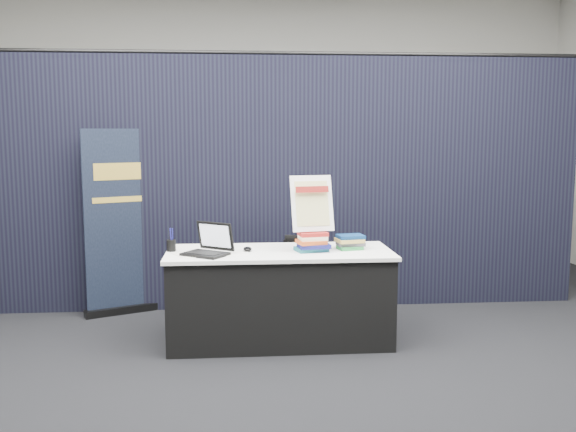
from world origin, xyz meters
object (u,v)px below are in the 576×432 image
Objects in this scene: laptop at (205,247)px; book_stack_short at (350,242)px; info_sign at (312,204)px; display_table at (279,296)px; book_stack_tall at (312,242)px; stacking_chair at (306,279)px; pullup_banner at (122,233)px.

book_stack_short is at bearing 40.64° from laptop.
info_sign is (-0.31, -0.04, 0.32)m from book_stack_short.
display_table is 0.52m from book_stack_tall.
stacking_chair is (-0.01, 0.33, -0.68)m from info_sign.
book_stack_short is 0.49× the size of info_sign.
display_table is 4.35× the size of laptop.
info_sign is (0.26, -0.02, 0.75)m from display_table.
stacking_chair reaches higher than display_table.
laptop is 0.91m from info_sign.
book_stack_short is (1.16, 0.13, -0.00)m from laptop.
pullup_banner is (-1.66, 0.99, -0.06)m from book_stack_tall.
book_stack_short is at bearing -49.48° from pullup_banner.
book_stack_tall is at bearing -167.92° from book_stack_short.
display_table is 2.26× the size of stacking_chair.
book_stack_tall is at bearing -10.15° from display_table.
pullup_banner is 1.79m from stacking_chair.
book_stack_tall is 0.53m from stacking_chair.
pullup_banner is (-1.97, 0.93, -0.04)m from book_stack_short.
stacking_chair is at bearing 137.47° from book_stack_short.
book_stack_tall is 1.93m from pullup_banner.
display_table is at bearing -177.93° from book_stack_short.
book_stack_short is 0.57m from stacking_chair.
stacking_chair is at bearing -45.23° from pullup_banner.
book_stack_short is at bearing 2.07° from display_table.
laptop is 0.85m from book_stack_tall.
laptop is at bearing -175.58° from book_stack_tall.
pullup_banner is at bearing 173.39° from stacking_chair.
laptop is 0.90× the size of info_sign.
pullup_banner reaches higher than info_sign.
info_sign is at bearing -3.51° from display_table.
book_stack_tall is 0.56× the size of info_sign.
stacking_chair is at bearing 61.32° from laptop.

